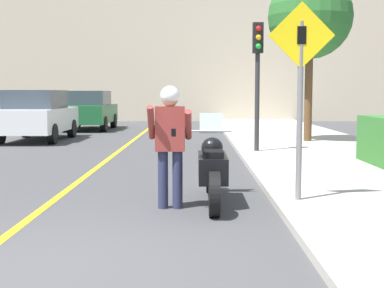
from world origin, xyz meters
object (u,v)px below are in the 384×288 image
parked_car_white (37,115)px  parked_car_green (90,110)px  motorcycle (212,169)px  traffic_light (258,62)px  street_tree (310,17)px  crossing_sign (300,82)px  person_biker (170,134)px

parked_car_white → parked_car_green: same height
motorcycle → parked_car_white: 11.54m
motorcycle → traffic_light: bearing=77.6°
motorcycle → traffic_light: size_ratio=0.72×
parked_car_white → street_tree: bearing=-7.9°
street_tree → crossing_sign: bearing=-102.5°
crossing_sign → parked_car_green: crossing_sign is taller
person_biker → parked_car_green: person_biker is taller
crossing_sign → parked_car_white: (-6.72, 10.40, -0.88)m
street_tree → parked_car_green: 10.81m
person_biker → crossing_sign: crossing_sign is taller
traffic_light → parked_car_green: 11.35m
person_biker → traffic_light: size_ratio=0.52×
traffic_light → parked_car_green: bearing=123.2°
parked_car_white → traffic_light: bearing=-30.8°
parked_car_green → motorcycle: bearing=-72.6°
motorcycle → traffic_light: traffic_light is taller
person_biker → traffic_light: (1.92, 6.41, 1.35)m
person_biker → parked_car_green: bearing=105.0°
parked_car_white → parked_car_green: (0.69, 5.32, 0.00)m
person_biker → street_tree: size_ratio=0.33×
traffic_light → street_tree: street_tree is taller
crossing_sign → parked_car_white: 12.42m
person_biker → traffic_light: traffic_light is taller
traffic_light → parked_car_white: (-6.85, 4.09, -1.53)m
motorcycle → parked_car_white: bearing=118.6°
person_biker → parked_car_green: 16.38m
crossing_sign → traffic_light: 6.35m
motorcycle → traffic_light: 6.46m
person_biker → street_tree: (3.82, 9.29, 2.85)m
motorcycle → person_biker: bearing=-147.4°
street_tree → parked_car_white: bearing=172.1°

